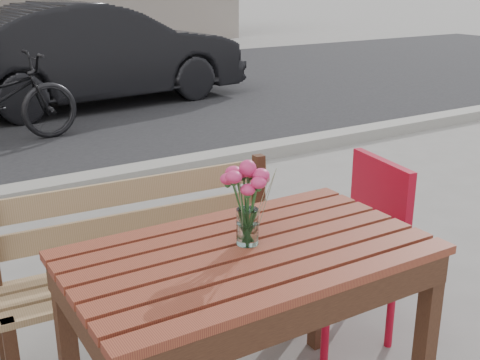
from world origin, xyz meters
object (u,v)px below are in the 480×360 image
(main_table, at_px, (250,281))
(main_vase, at_px, (248,193))
(parked_car, at_px, (95,54))
(red_chair, at_px, (357,237))

(main_table, bearing_deg, main_vase, 70.93)
(main_table, distance_m, parked_car, 6.78)
(main_table, xyz_separation_m, parked_car, (1.71, 6.56, 0.03))
(main_table, relative_size, red_chair, 1.45)
(main_table, relative_size, parked_car, 0.31)
(red_chair, relative_size, main_vase, 2.86)
(parked_car, bearing_deg, red_chair, 166.10)
(main_table, height_order, red_chair, red_chair)
(main_table, height_order, main_vase, main_vase)
(main_vase, relative_size, parked_car, 0.07)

